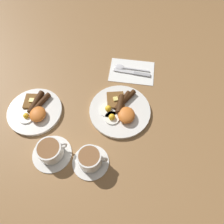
{
  "coord_description": "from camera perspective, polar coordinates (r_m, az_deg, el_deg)",
  "views": [
    {
      "loc": [
        -0.49,
        -0.01,
        0.82
      ],
      "look_at": [
        -0.02,
        0.03,
        0.03
      ],
      "focal_mm": 35.0,
      "sensor_mm": 36.0,
      "label": 1
    }
  ],
  "objects": [
    {
      "name": "ground_plane",
      "position": [
        0.95,
        2.05,
        0.09
      ],
      "size": [
        3.0,
        3.0,
        0.0
      ],
      "primitive_type": "plane",
      "color": "olive"
    },
    {
      "name": "breakfast_plate_near",
      "position": [
        0.94,
        2.14,
        0.61
      ],
      "size": [
        0.26,
        0.26,
        0.05
      ],
      "color": "silver",
      "rests_on": "ground_plane"
    },
    {
      "name": "breakfast_plate_far",
      "position": [
        1.0,
        -19.42,
        0.43
      ],
      "size": [
        0.23,
        0.23,
        0.05
      ],
      "color": "silver",
      "rests_on": "ground_plane"
    },
    {
      "name": "teacup_near",
      "position": [
        0.83,
        -5.7,
        -12.26
      ],
      "size": [
        0.14,
        0.14,
        0.08
      ],
      "color": "silver",
      "rests_on": "ground_plane"
    },
    {
      "name": "teacup_far",
      "position": [
        0.87,
        -15.72,
        -9.86
      ],
      "size": [
        0.15,
        0.15,
        0.07
      ],
      "color": "silver",
      "rests_on": "ground_plane"
    },
    {
      "name": "napkin",
      "position": [
        1.09,
        5.19,
        10.55
      ],
      "size": [
        0.16,
        0.22,
        0.01
      ],
      "primitive_type": "cube",
      "rotation": [
        0.0,
        0.0,
        -0.04
      ],
      "color": "white",
      "rests_on": "ground_plane"
    },
    {
      "name": "knife",
      "position": [
        1.08,
        5.75,
        10.13
      ],
      "size": [
        0.04,
        0.18,
        0.01
      ],
      "rotation": [
        0.0,
        0.0,
        1.46
      ],
      "color": "silver",
      "rests_on": "napkin"
    },
    {
      "name": "spoon",
      "position": [
        1.09,
        2.94,
        11.57
      ],
      "size": [
        0.04,
        0.17,
        0.01
      ],
      "rotation": [
        0.0,
        0.0,
        1.49
      ],
      "color": "silver",
      "rests_on": "napkin"
    }
  ]
}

